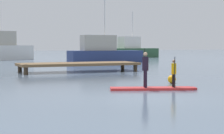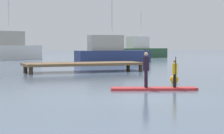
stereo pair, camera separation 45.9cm
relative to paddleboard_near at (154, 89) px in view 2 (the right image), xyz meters
The scene contains 8 objects.
ground_plane 2.55m from the paddleboard_near, 130.39° to the right, with size 240.00×240.00×0.00m, color slate.
paddleboard_near is the anchor object (origin of this frame).
paddler_adult 0.97m from the paddleboard_near, 159.30° to the left, with size 0.34×0.46×1.65m.
paddler_child_solo 1.14m from the paddleboard_near, 20.15° to the right, with size 0.26×0.39×1.31m.
fishing_boat_green_midground 26.19m from the paddleboard_near, 72.90° to the left, with size 8.12×2.43×7.10m.
motor_boat_small_navy 42.34m from the paddleboard_near, 65.92° to the left, with size 9.57×4.41×6.91m.
floating_dock 11.89m from the paddleboard_near, 87.31° to the left, with size 8.48×2.83×0.64m.
mooring_buoy_near 3.01m from the paddleboard_near, 43.12° to the left, with size 0.41×0.41×0.41m, color orange.
Camera 2 is at (-5.98, -12.75, 1.90)m, focal length 62.61 mm.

